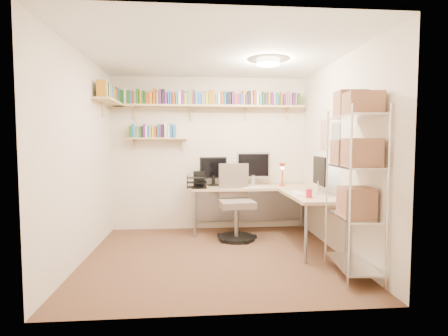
{
  "coord_description": "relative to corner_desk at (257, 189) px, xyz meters",
  "views": [
    {
      "loc": [
        -0.25,
        -4.29,
        1.42
      ],
      "look_at": [
        0.16,
        0.55,
        1.08
      ],
      "focal_mm": 28.0,
      "sensor_mm": 36.0,
      "label": 1
    }
  ],
  "objects": [
    {
      "name": "wire_rack",
      "position": [
        0.72,
        -1.73,
        0.57
      ],
      "size": [
        0.44,
        0.81,
        1.98
      ],
      "rotation": [
        0.0,
        0.0,
        -0.09
      ],
      "color": "silver",
      "rests_on": "ground"
    },
    {
      "name": "room_shell",
      "position": [
        -0.69,
        -0.94,
        0.82
      ],
      "size": [
        3.24,
        3.04,
        2.52
      ],
      "color": "beige",
      "rests_on": "ground"
    },
    {
      "name": "corner_desk",
      "position": [
        0.0,
        0.0,
        0.0
      ],
      "size": [
        1.97,
        1.88,
        1.28
      ],
      "color": "#D1AE87",
      "rests_on": "ground"
    },
    {
      "name": "wall_shelves",
      "position": [
        -1.13,
        0.36,
        1.29
      ],
      "size": [
        3.12,
        1.09,
        0.8
      ],
      "color": "#D5B478",
      "rests_on": "ground"
    },
    {
      "name": "office_chair",
      "position": [
        -0.34,
        -0.12,
        -0.26
      ],
      "size": [
        0.59,
        0.6,
        1.11
      ],
      "rotation": [
        0.0,
        0.0,
        0.09
      ],
      "color": "black",
      "rests_on": "ground"
    },
    {
      "name": "ground",
      "position": [
        -0.7,
        -0.94,
        -0.73
      ],
      "size": [
        3.2,
        3.2,
        0.0
      ],
      "primitive_type": "plane",
      "color": "#4E3621",
      "rests_on": "ground"
    }
  ]
}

